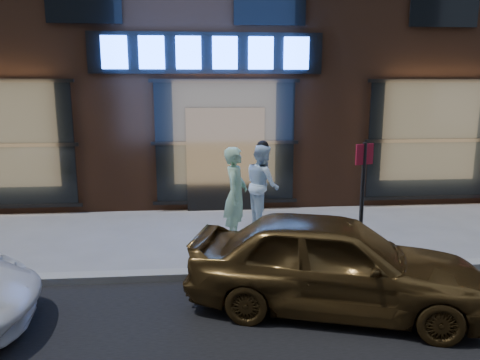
{
  "coord_description": "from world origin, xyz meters",
  "views": [
    {
      "loc": [
        -0.59,
        -6.78,
        2.95
      ],
      "look_at": [
        0.14,
        1.6,
        1.2
      ],
      "focal_mm": 35.0,
      "sensor_mm": 36.0,
      "label": 1
    }
  ],
  "objects_px": {
    "gold_sedan": "(333,262)",
    "sign_post": "(362,193)",
    "man_bowtie": "(236,195)",
    "man_cap": "(262,184)"
  },
  "relations": [
    {
      "from": "man_bowtie",
      "to": "sign_post",
      "type": "xyz_separation_m",
      "value": [
        1.91,
        -1.47,
        0.34
      ]
    },
    {
      "from": "man_bowtie",
      "to": "gold_sedan",
      "type": "xyz_separation_m",
      "value": [
        1.06,
        -2.84,
        -0.25
      ]
    },
    {
      "from": "gold_sedan",
      "to": "man_bowtie",
      "type": "bearing_deg",
      "value": 37.46
    },
    {
      "from": "man_bowtie",
      "to": "sign_post",
      "type": "distance_m",
      "value": 2.43
    },
    {
      "from": "gold_sedan",
      "to": "sign_post",
      "type": "distance_m",
      "value": 1.71
    },
    {
      "from": "man_bowtie",
      "to": "man_cap",
      "type": "xyz_separation_m",
      "value": [
        0.65,
        1.09,
        -0.05
      ]
    },
    {
      "from": "gold_sedan",
      "to": "sign_post",
      "type": "height_order",
      "value": "sign_post"
    },
    {
      "from": "man_bowtie",
      "to": "gold_sedan",
      "type": "height_order",
      "value": "man_bowtie"
    },
    {
      "from": "man_cap",
      "to": "gold_sedan",
      "type": "height_order",
      "value": "man_cap"
    },
    {
      "from": "man_cap",
      "to": "sign_post",
      "type": "height_order",
      "value": "sign_post"
    }
  ]
}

